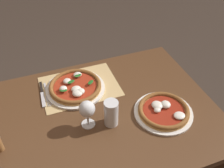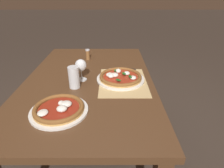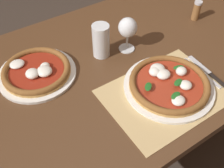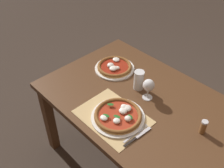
{
  "view_description": "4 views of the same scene",
  "coord_description": "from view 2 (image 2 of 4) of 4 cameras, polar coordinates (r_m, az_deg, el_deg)",
  "views": [
    {
      "loc": [
        0.16,
        0.9,
        1.76
      ],
      "look_at": [
        -0.23,
        -0.13,
        0.8
      ],
      "focal_mm": 42.0,
      "sensor_mm": 36.0,
      "label": 1
    },
    {
      "loc": [
        -1.24,
        -0.17,
        1.34
      ],
      "look_at": [
        -0.21,
        -0.17,
        0.8
      ],
      "focal_mm": 30.0,
      "sensor_mm": 36.0,
      "label": 2
    },
    {
      "loc": [
        -0.59,
        -0.67,
        1.48
      ],
      "look_at": [
        -0.22,
        -0.12,
        0.77
      ],
      "focal_mm": 42.0,
      "sensor_mm": 36.0,
      "label": 3
    },
    {
      "loc": [
        0.76,
        -1.04,
        1.97
      ],
      "look_at": [
        -0.22,
        -0.1,
        0.83
      ],
      "focal_mm": 42.0,
      "sensor_mm": 36.0,
      "label": 4
    }
  ],
  "objects": [
    {
      "name": "pint_glass",
      "position": [
        1.25,
        -11.51,
        1.89
      ],
      "size": [
        0.07,
        0.07,
        0.15
      ],
      "color": "silver",
      "rests_on": "dining_table"
    },
    {
      "name": "knife",
      "position": [
        1.52,
        3.18,
        4.55
      ],
      "size": [
        0.03,
        0.22,
        0.01
      ],
      "color": "black",
      "rests_on": "paper_placemat"
    },
    {
      "name": "pepper_shaker",
      "position": [
        1.74,
        -7.42,
        8.92
      ],
      "size": [
        0.04,
        0.04,
        0.1
      ],
      "color": "brown",
      "rests_on": "dining_table"
    },
    {
      "name": "dining_table",
      "position": [
        1.43,
        -6.75,
        -1.59
      ],
      "size": [
        1.46,
        0.92,
        0.74
      ],
      "color": "#4C301C",
      "rests_on": "ground"
    },
    {
      "name": "paper_placemat",
      "position": [
        1.32,
        3.38,
        0.72
      ],
      "size": [
        0.44,
        0.33,
        0.0
      ],
      "primitive_type": "cube",
      "color": "tan",
      "rests_on": "dining_table"
    },
    {
      "name": "ground_plane",
      "position": [
        1.83,
        -5.59,
        -19.48
      ],
      "size": [
        24.0,
        24.0,
        0.0
      ],
      "primitive_type": "plane",
      "color": "#382D26"
    },
    {
      "name": "pizza_near",
      "position": [
        1.34,
        2.53,
        2.12
      ],
      "size": [
        0.34,
        0.34,
        0.05
      ],
      "color": "silver",
      "rests_on": "paper_placemat"
    },
    {
      "name": "pizza_far",
      "position": [
        1.04,
        -15.86,
        -7.31
      ],
      "size": [
        0.31,
        0.31,
        0.05
      ],
      "color": "silver",
      "rests_on": "dining_table"
    },
    {
      "name": "wine_glass",
      "position": [
        1.33,
        -9.49,
        5.39
      ],
      "size": [
        0.08,
        0.08,
        0.16
      ],
      "color": "silver",
      "rests_on": "dining_table"
    },
    {
      "name": "fork",
      "position": [
        1.5,
        2.8,
        4.18
      ],
      "size": [
        0.02,
        0.2,
        0.0
      ],
      "color": "#B7B7BC",
      "rests_on": "paper_placemat"
    }
  ]
}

